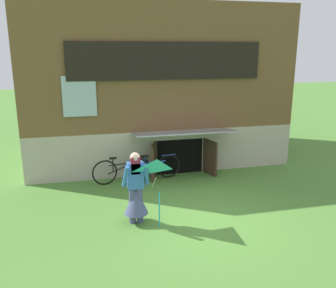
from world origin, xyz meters
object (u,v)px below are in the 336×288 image
object	(u,v)px
bicycle_blue	(153,167)
kite	(157,175)
person	(136,194)
bicycle_black	(122,170)

from	to	relation	value
bicycle_blue	kite	bearing A→B (deg)	-105.04
person	bicycle_blue	world-z (taller)	person
person	bicycle_blue	bearing A→B (deg)	46.02
person	kite	bearing A→B (deg)	-77.31
person	bicycle_blue	distance (m)	2.72
kite	bicycle_black	bearing A→B (deg)	97.55
bicycle_black	person	bearing A→B (deg)	-99.09
person	bicycle_black	distance (m)	2.55
bicycle_blue	bicycle_black	bearing A→B (deg)	176.02
kite	person	bearing A→B (deg)	127.68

